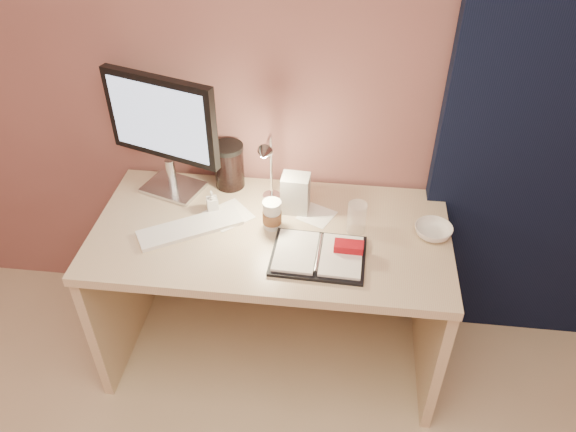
# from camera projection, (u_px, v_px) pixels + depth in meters

# --- Properties ---
(room) EXTENTS (3.50, 3.50, 3.50)m
(room) POSITION_uv_depth(u_px,v_px,m) (532.00, 114.00, 2.10)
(room) COLOR #C6B28E
(room) RESTS_ON ground
(desk) EXTENTS (1.40, 0.70, 0.73)m
(desk) POSITION_uv_depth(u_px,v_px,m) (274.00, 260.00, 2.40)
(desk) COLOR #CAB98F
(desk) RESTS_ON ground
(monitor) EXTENTS (0.48, 0.24, 0.52)m
(monitor) POSITION_uv_depth(u_px,v_px,m) (164.00, 125.00, 2.22)
(monitor) COLOR silver
(monitor) RESTS_ON desk
(keyboard) EXTENTS (0.41, 0.31, 0.02)m
(keyboard) POSITION_uv_depth(u_px,v_px,m) (190.00, 228.00, 2.20)
(keyboard) COLOR white
(keyboard) RESTS_ON desk
(planner) EXTENTS (0.35, 0.27, 0.05)m
(planner) POSITION_uv_depth(u_px,v_px,m) (321.00, 254.00, 2.07)
(planner) COLOR black
(planner) RESTS_ON desk
(paper_a) EXTENTS (0.15, 0.15, 0.00)m
(paper_a) POSITION_uv_depth(u_px,v_px,m) (308.00, 246.00, 2.12)
(paper_a) COLOR white
(paper_a) RESTS_ON desk
(paper_b) EXTENTS (0.17, 0.17, 0.00)m
(paper_b) POSITION_uv_depth(u_px,v_px,m) (317.00, 215.00, 2.27)
(paper_b) COLOR white
(paper_b) RESTS_ON desk
(paper_c) EXTENTS (0.23, 0.23, 0.00)m
(paper_c) POSITION_uv_depth(u_px,v_px,m) (229.00, 215.00, 2.27)
(paper_c) COLOR white
(paper_c) RESTS_ON desk
(coffee_cup) EXTENTS (0.08, 0.08, 0.12)m
(coffee_cup) POSITION_uv_depth(u_px,v_px,m) (272.00, 215.00, 2.18)
(coffee_cup) COLOR silver
(coffee_cup) RESTS_ON desk
(clear_cup) EXTENTS (0.07, 0.07, 0.13)m
(clear_cup) POSITION_uv_depth(u_px,v_px,m) (357.00, 218.00, 2.16)
(clear_cup) COLOR white
(clear_cup) RESTS_ON desk
(bowl) EXTENTS (0.17, 0.17, 0.05)m
(bowl) POSITION_uv_depth(u_px,v_px,m) (433.00, 231.00, 2.16)
(bowl) COLOR white
(bowl) RESTS_ON desk
(lotion_bottle) EXTENTS (0.06, 0.06, 0.10)m
(lotion_bottle) POSITION_uv_depth(u_px,v_px,m) (212.00, 202.00, 2.26)
(lotion_bottle) COLOR silver
(lotion_bottle) RESTS_ON desk
(dark_jar) EXTENTS (0.13, 0.13, 0.18)m
(dark_jar) POSITION_uv_depth(u_px,v_px,m) (229.00, 168.00, 2.39)
(dark_jar) COLOR black
(dark_jar) RESTS_ON desk
(product_box) EXTENTS (0.11, 0.09, 0.16)m
(product_box) POSITION_uv_depth(u_px,v_px,m) (295.00, 193.00, 2.25)
(product_box) COLOR #B5B5B0
(product_box) RESTS_ON desk
(desk_lamp) EXTENTS (0.08, 0.20, 0.33)m
(desk_lamp) POSITION_uv_depth(u_px,v_px,m) (269.00, 168.00, 2.18)
(desk_lamp) COLOR silver
(desk_lamp) RESTS_ON desk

